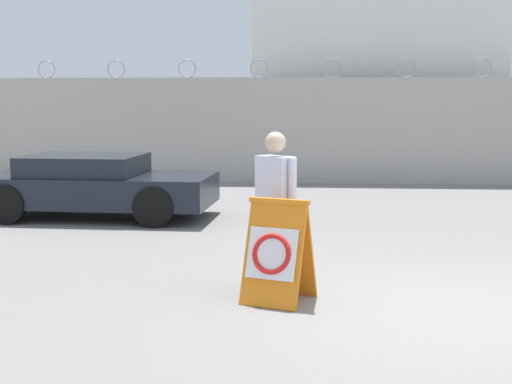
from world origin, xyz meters
The scene contains 6 objects.
ground_plane centered at (0.00, 0.00, 0.00)m, with size 90.00×90.00×0.00m, color gray.
perimeter_wall centered at (0.00, 11.15, 1.35)m, with size 36.00×0.30×3.15m.
building_block centered at (0.34, 15.85, 2.69)m, with size 6.77×7.55×5.38m.
barricade_sign centered at (-1.75, 0.22, 0.55)m, with size 0.83×0.85×1.11m.
security_guard centered at (-1.80, 0.72, 1.00)m, with size 0.52×0.65×1.79m.
parked_car_front_coupe centered at (-5.35, 5.41, 0.60)m, with size 4.28×2.11×1.14m.
Camera 1 is at (-1.38, -7.16, 2.14)m, focal length 50.00 mm.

